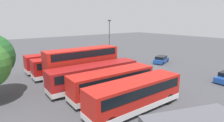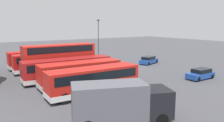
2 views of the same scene
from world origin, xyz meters
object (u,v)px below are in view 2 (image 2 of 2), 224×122
Objects in this scene: lamp_post_tall at (98,36)px; waste_bin_yellow at (123,69)px; bus_single_deck_third at (68,68)px; bus_single_deck_second at (80,73)px; bus_single_deck_near_end at (94,80)px; box_truck_blue at (120,102)px; car_hatchback_silver at (149,60)px; car_small_green at (201,74)px; bus_single_deck_fifth at (48,61)px; bus_double_decker_fourth at (60,59)px; bus_single_deck_sixth at (42,58)px.

lamp_post_tall is 8.85× the size of waste_bin_yellow.
waste_bin_yellow is at bearing -88.13° from bus_single_deck_third.
bus_single_deck_near_end is at bearing 174.87° from bus_single_deck_second.
bus_single_deck_third is 1.51× the size of box_truck_blue.
bus_single_deck_third is 17.90m from car_hatchback_silver.
bus_single_deck_second is 18.65m from car_hatchback_silver.
car_hatchback_silver is (17.87, -19.53, -1.01)m from box_truck_blue.
box_truck_blue is 1.68× the size of car_hatchback_silver.
bus_single_deck_fifth is at bearing 44.15° from car_small_green.
waste_bin_yellow is at bearing -108.34° from bus_double_decker_fourth.
bus_single_deck_near_end is at bearing 178.39° from bus_double_decker_fourth.
bus_single_deck_fifth is 16.04m from lamp_post_tall.
bus_single_deck_third is at bearing 58.43° from car_small_green.
bus_single_deck_near_end is at bearing -13.57° from box_truck_blue.
bus_single_deck_near_end is at bearing 120.77° from car_hatchback_silver.
car_small_green reaches higher than waste_bin_yellow.
bus_single_deck_sixth is 19.52m from car_hatchback_silver.
lamp_post_tall is (14.59, -13.21, 3.27)m from bus_single_deck_third.
bus_double_decker_fourth is at bearing 89.38° from car_hatchback_silver.
car_hatchback_silver is 0.56× the size of lamp_post_tall.
bus_single_deck_third is 2.55× the size of car_hatchback_silver.
bus_single_deck_fifth reaches higher than waste_bin_yellow.
car_hatchback_silver is at bearing -9.55° from car_small_green.
waste_bin_yellow is at bearing 165.02° from lamp_post_tall.
box_truck_blue is (-7.29, 1.76, 0.09)m from bus_single_deck_near_end.
bus_single_deck_second is at bearing -179.56° from bus_double_decker_fourth.
box_truck_blue is 33.11m from lamp_post_tall.
bus_single_deck_fifth is 2.25× the size of car_hatchback_silver.
lamp_post_tall is at bearing -27.36° from box_truck_blue.
bus_single_deck_third is at bearing -177.96° from bus_single_deck_sixth.
car_small_green is (-9.50, -15.46, -0.92)m from bus_single_deck_third.
bus_single_deck_sixth is 2.60× the size of car_small_green.
bus_single_deck_third is 1.15× the size of bus_double_decker_fourth.
lamp_post_tall reaches higher than bus_double_decker_fourth.
box_truck_blue reaches higher than bus_single_deck_third.
car_small_green is 24.56m from lamp_post_tall.
box_truck_blue is 18.83m from waste_bin_yellow.
waste_bin_yellow is at bearing 109.36° from car_hatchback_silver.
bus_double_decker_fourth is 17.40m from lamp_post_tall.
car_small_green is at bearing -148.25° from waste_bin_yellow.
bus_single_deck_third is (3.43, 0.18, 0.00)m from bus_single_deck_second.
car_hatchback_silver is at bearing -101.70° from bus_single_deck_fifth.
bus_single_deck_second is at bearing -177.71° from bus_single_deck_sixth.
bus_single_deck_third is 1.13× the size of bus_single_deck_fifth.
bus_single_deck_near_end is 0.98× the size of bus_double_decker_fourth.
lamp_post_tall is at bearing -14.98° from waste_bin_yellow.
lamp_post_tall is (3.86, -13.60, 3.27)m from bus_single_deck_sixth.
bus_single_deck_sixth is at bearing -3.49° from box_truck_blue.
bus_single_deck_near_end is 15.80m from car_small_green.
bus_single_deck_near_end is 7.50m from box_truck_blue.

